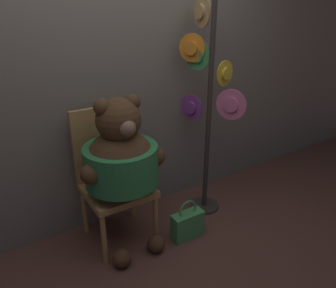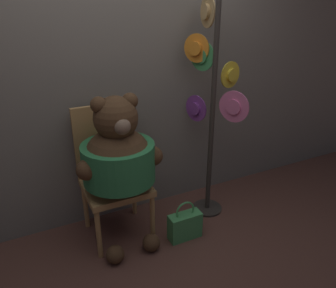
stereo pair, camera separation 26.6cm
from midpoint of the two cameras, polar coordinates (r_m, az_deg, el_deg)
name	(u,v)px [view 1 (the left image)]	position (r m, az deg, el deg)	size (l,w,h in m)	color
ground_plane	(161,250)	(2.77, -4.19, -18.05)	(14.00, 14.00, 0.00)	brown
wall_back	(114,73)	(2.76, -12.11, 12.02)	(8.00, 0.10, 2.62)	slate
chair	(112,173)	(2.71, -12.55, -4.95)	(0.51, 0.48, 1.09)	#B2844C
teddy_bear	(121,161)	(2.48, -11.19, -2.93)	(0.67, 0.59, 1.24)	#4C331E
hat_display_rack	(206,96)	(2.84, 4.04, 8.30)	(0.44, 0.59, 1.89)	#332D28
handbag_on_ground	(187,224)	(2.82, 0.63, -13.84)	(0.28, 0.11, 0.35)	#479E56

